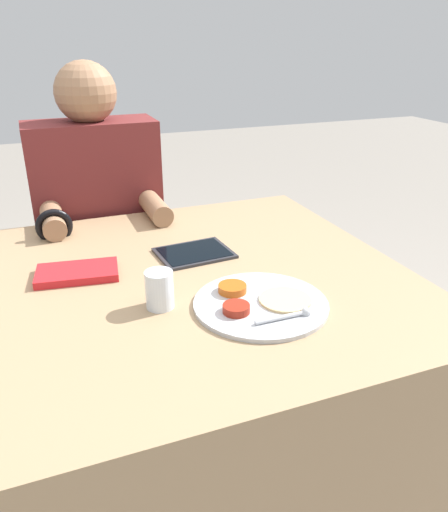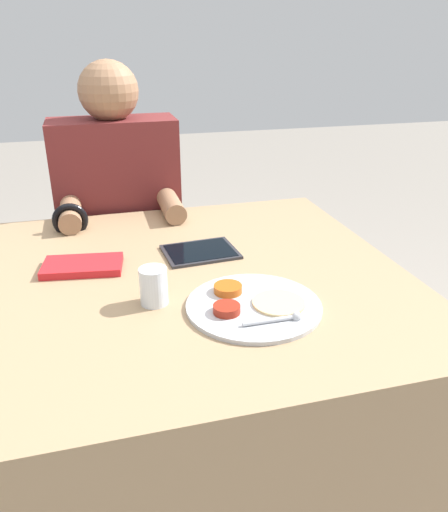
# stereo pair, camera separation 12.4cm
# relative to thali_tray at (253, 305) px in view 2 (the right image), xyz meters

# --- Properties ---
(ground_plane) EXTENTS (12.00, 12.00, 0.00)m
(ground_plane) POSITION_rel_thali_tray_xyz_m (-0.15, 0.20, -0.76)
(ground_plane) COLOR gray
(dining_table) EXTENTS (1.19, 1.07, 0.75)m
(dining_table) POSITION_rel_thali_tray_xyz_m (-0.15, 0.20, -0.38)
(dining_table) COLOR #9E7F5B
(dining_table) RESTS_ON ground_plane
(thali_tray) EXTENTS (0.31, 0.31, 0.03)m
(thali_tray) POSITION_rel_thali_tray_xyz_m (0.00, 0.00, 0.00)
(thali_tray) COLOR #B7BABF
(thali_tray) RESTS_ON dining_table
(red_notebook) EXTENTS (0.22, 0.14, 0.02)m
(red_notebook) POSITION_rel_thali_tray_xyz_m (-0.37, 0.31, 0.00)
(red_notebook) COLOR silver
(red_notebook) RESTS_ON dining_table
(tablet_device) EXTENTS (0.21, 0.17, 0.01)m
(tablet_device) POSITION_rel_thali_tray_xyz_m (-0.05, 0.33, -0.00)
(tablet_device) COLOR #28282D
(tablet_device) RESTS_ON dining_table
(person_diner) EXTENTS (0.44, 0.41, 1.25)m
(person_diner) POSITION_rel_thali_tray_xyz_m (-0.24, 0.86, -0.18)
(person_diner) COLOR black
(person_diner) RESTS_ON ground_plane
(drinking_glass) EXTENTS (0.06, 0.06, 0.09)m
(drinking_glass) POSITION_rel_thali_tray_xyz_m (-0.21, 0.08, 0.04)
(drinking_glass) COLOR silver
(drinking_glass) RESTS_ON dining_table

